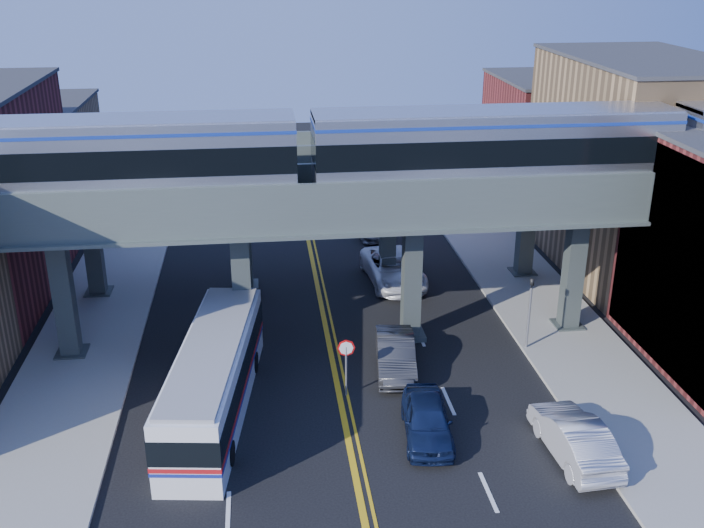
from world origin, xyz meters
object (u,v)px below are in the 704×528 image
Objects in this scene: car_lane_b at (396,355)px; car_lane_d at (371,222)px; car_lane_a at (427,420)px; traffic_signal at (530,306)px; car_lane_c at (393,269)px; stop_sign at (346,358)px; transit_bus at (214,378)px; car_parked_curb at (574,437)px; transit_train at (494,146)px.

car_lane_d is (1.51, 18.47, -0.00)m from car_lane_b.
traffic_signal is at bearing 52.07° from car_lane_a.
stop_sign is at bearing -113.57° from car_lane_c.
stop_sign is 9.41m from traffic_signal.
car_lane_b is 0.78× the size of car_lane_c.
transit_bus reaches higher than car_parked_curb.
transit_train is 13.44m from car_parked_curb.
stop_sign is 20.72m from car_lane_d.
car_lane_d is (3.94, 20.32, -0.97)m from stop_sign.
stop_sign is 0.23× the size of transit_bus.
car_lane_b is 0.88× the size of car_lane_d.
car_lane_d is at bearing 102.32° from transit_train.
stop_sign is 12.48m from car_lane_c.
car_lane_c reaches higher than car_lane_b.
transit_train is 12.88m from car_lane_a.
car_lane_d is 1.09× the size of car_parked_curb.
car_lane_d is at bearing 91.84° from car_lane_b.
transit_bus reaches higher than car_lane_b.
traffic_signal is 10.14m from car_lane_c.
stop_sign is at bearing 134.73° from car_lane_a.
car_lane_b is (2.43, 1.85, -0.97)m from stop_sign.
car_lane_c is at bearing -80.51° from car_parked_curb.
transit_train is at bearing -58.72° from transit_bus.
transit_bus is 14.19m from car_parked_curb.
transit_train is 10.37m from car_lane_b.
car_parked_curb is (-1.00, -8.32, -1.48)m from traffic_signal.
car_lane_c is at bearing -29.82° from transit_bus.
transit_bus reaches higher than car_lane_a.
traffic_signal is at bearing 18.63° from stop_sign.
transit_train is 12.31× the size of traffic_signal.
car_lane_a is (2.75, -3.41, -1.00)m from stop_sign.
stop_sign is at bearing -37.23° from car_parked_curb.
car_parked_curb is (5.47, -7.17, 0.03)m from car_lane_b.
traffic_signal is at bearing -100.10° from car_parked_curb.
stop_sign is at bearing -161.37° from traffic_signal.
car_parked_curb is at bearing -96.83° from traffic_signal.
traffic_signal reaches higher than car_lane_a.
transit_train reaches higher than car_lane_b.
transit_bus is at bearing -132.22° from car_lane_c.
car_lane_a is at bearing -23.60° from car_parked_curb.
traffic_signal reaches higher than car_lane_c.
transit_train is at bearing -89.85° from car_parked_curb.
car_lane_d is at bearing 79.02° from stop_sign.
stop_sign is 0.59× the size of car_lane_a.
car_lane_a is 0.90× the size of car_parked_curb.
car_lane_b is at bearing 99.31° from car_lane_a.
transit_train is 15.97m from transit_bus.
stop_sign is 0.43× the size of car_lane_c.
car_lane_c is at bearing -95.65° from car_lane_d.
car_lane_c is 17.53m from car_parked_curb.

